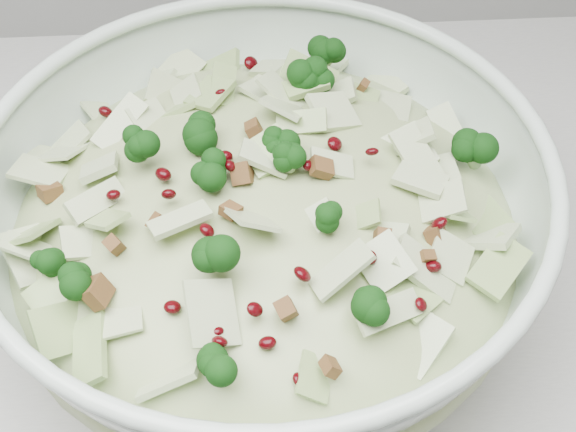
{
  "coord_description": "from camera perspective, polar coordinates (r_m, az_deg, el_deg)",
  "views": [
    {
      "loc": [
        -0.08,
        1.23,
        1.43
      ],
      "look_at": [
        -0.06,
        1.59,
        1.02
      ],
      "focal_mm": 50.0,
      "sensor_mm": 36.0,
      "label": 1
    }
  ],
  "objects": [
    {
      "name": "salad",
      "position": [
        0.56,
        -1.72,
        0.4
      ],
      "size": [
        0.38,
        0.38,
        0.16
      ],
      "rotation": [
        0.0,
        0.0,
        0.04
      ],
      "color": "#9FAE77",
      "rests_on": "mixing_bowl"
    },
    {
      "name": "mixing_bowl",
      "position": [
        0.58,
        -1.66,
        -1.29
      ],
      "size": [
        0.42,
        0.42,
        0.16
      ],
      "rotation": [
        0.0,
        0.0,
        0.04
      ],
      "color": "silver",
      "rests_on": "counter"
    }
  ]
}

